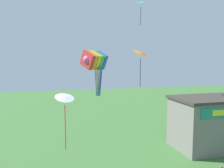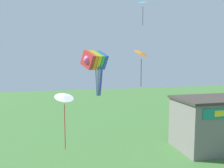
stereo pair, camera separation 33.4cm
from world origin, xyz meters
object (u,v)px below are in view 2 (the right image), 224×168
at_px(kite_rainbow_parafoil, 95,60).
at_px(kite_orange_delta, 141,54).
at_px(kite_cyan_delta, 143,2).
at_px(seaside_building, 221,122).
at_px(kite_white_delta, 64,99).

xyz_separation_m(kite_rainbow_parafoil, kite_orange_delta, (3.60, 0.08, 0.49)).
distance_m(kite_rainbow_parafoil, kite_cyan_delta, 10.45).
xyz_separation_m(kite_rainbow_parafoil, kite_cyan_delta, (6.04, 6.11, 5.94)).
xyz_separation_m(seaside_building, kite_cyan_delta, (-6.58, 4.15, 11.90)).
relative_size(seaside_building, kite_white_delta, 2.63).
bearing_deg(kite_orange_delta, seaside_building, 11.79).
distance_m(kite_rainbow_parafoil, kite_orange_delta, 3.63).
relative_size(kite_rainbow_parafoil, kite_orange_delta, 1.15).
relative_size(kite_rainbow_parafoil, kite_white_delta, 0.97).
height_order(kite_rainbow_parafoil, kite_orange_delta, kite_orange_delta).
distance_m(kite_cyan_delta, kite_white_delta, 14.62).
distance_m(kite_cyan_delta, kite_orange_delta, 8.49).
bearing_deg(kite_white_delta, seaside_building, 17.40).
relative_size(kite_cyan_delta, kite_white_delta, 0.74).
xyz_separation_m(kite_cyan_delta, kite_orange_delta, (-2.44, -6.04, -5.45)).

